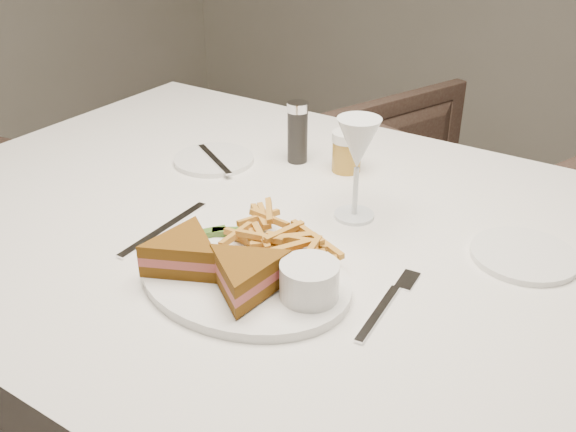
# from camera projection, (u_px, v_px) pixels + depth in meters

# --- Properties ---
(table) EXTENTS (1.49, 1.00, 0.75)m
(table) POSITION_uv_depth(u_px,v_px,m) (302.00, 400.00, 1.23)
(table) COLOR silver
(table) RESTS_ON ground
(chair_far) EXTENTS (0.87, 0.84, 0.71)m
(chair_far) POSITION_uv_depth(u_px,v_px,m) (460.00, 208.00, 1.96)
(chair_far) COLOR #4A372D
(chair_far) RESTS_ON ground
(table_setting) EXTENTS (0.78, 0.57, 0.18)m
(table_setting) POSITION_uv_depth(u_px,v_px,m) (282.00, 230.00, 0.97)
(table_setting) COLOR white
(table_setting) RESTS_ON table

